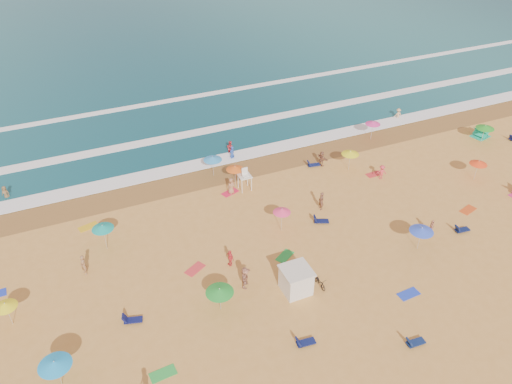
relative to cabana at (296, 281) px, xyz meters
name	(u,v)px	position (x,y,z in m)	size (l,w,h in m)	color
ground	(263,249)	(-0.33, 5.31, -1.00)	(220.00, 220.00, 0.00)	gold
ocean	(100,7)	(-0.33, 89.31, -1.00)	(220.00, 140.00, 0.18)	#0C4756
wet_sand	(213,175)	(-0.33, 17.81, -0.99)	(220.00, 220.00, 0.00)	olive
surf_foam	(188,137)	(-0.33, 26.63, -0.90)	(200.00, 18.70, 0.05)	white
cabana	(296,281)	(0.00, 0.00, 0.00)	(2.00, 2.00, 2.00)	silver
cabana_roof	(297,271)	(0.00, 0.00, 1.06)	(2.20, 2.20, 0.12)	silver
bicycle	(319,282)	(1.90, -0.30, -0.57)	(0.57, 1.65, 0.86)	black
lifeguard_stand	(245,180)	(1.71, 14.19, 0.05)	(1.20, 1.20, 2.10)	white
beach_umbrellas	(266,216)	(0.63, 6.86, 1.12)	(56.23, 30.44, 0.78)	#139D91
loungers	(397,231)	(11.39, 2.63, -0.83)	(47.54, 23.68, 0.34)	#0F144E
towels	(247,260)	(-2.05, 4.64, -0.98)	(42.39, 22.60, 0.03)	red
popup_tents	(500,159)	(28.49, 7.77, -0.40)	(7.56, 12.86, 1.20)	#D52F79
beachgoers	(254,207)	(0.98, 10.15, -0.23)	(49.95, 27.49, 2.12)	brown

